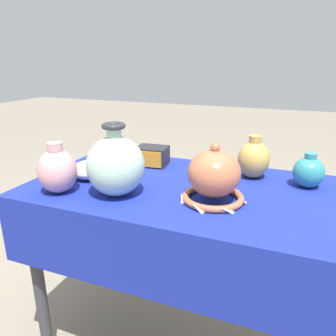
# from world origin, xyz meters

# --- Properties ---
(display_table) EXTENTS (1.13, 0.62, 0.69)m
(display_table) POSITION_xyz_m (0.00, -0.02, 0.61)
(display_table) COLOR #38383D
(display_table) RESTS_ON ground_plane
(vase_tall_bulbous) EXTENTS (0.19, 0.19, 0.24)m
(vase_tall_bulbous) POSITION_xyz_m (-0.21, -0.15, 0.80)
(vase_tall_bulbous) COLOR #A8CCB7
(vase_tall_bulbous) RESTS_ON display_table
(vase_dome_bell) EXTENTS (0.21, 0.21, 0.19)m
(vase_dome_bell) POSITION_xyz_m (0.10, -0.09, 0.77)
(vase_dome_bell) COLOR #BC6642
(vase_dome_bell) RESTS_ON display_table
(mosaic_tile_box) EXTENTS (0.14, 0.12, 0.08)m
(mosaic_tile_box) POSITION_xyz_m (-0.23, 0.18, 0.73)
(mosaic_tile_box) COLOR #232328
(mosaic_tile_box) RESTS_ON display_table
(jar_round_rose) EXTENTS (0.13, 0.13, 0.17)m
(jar_round_rose) POSITION_xyz_m (-0.40, -0.21, 0.77)
(jar_round_rose) COLOR #D19399
(jar_round_rose) RESTS_ON display_table
(bowl_shallow_ivory) EXTENTS (0.14, 0.14, 0.06)m
(bowl_shallow_ivory) POSITION_xyz_m (-0.38, -0.05, 0.73)
(bowl_shallow_ivory) COLOR white
(bowl_shallow_ivory) RESTS_ON display_table
(jar_round_teal) EXTENTS (0.11, 0.11, 0.12)m
(jar_round_teal) POSITION_xyz_m (0.38, 0.15, 0.75)
(jar_round_teal) COLOR teal
(jar_round_teal) RESTS_ON display_table
(jar_round_ochre) EXTENTS (0.12, 0.12, 0.16)m
(jar_round_ochre) POSITION_xyz_m (0.19, 0.18, 0.77)
(jar_round_ochre) COLOR gold
(jar_round_ochre) RESTS_ON display_table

